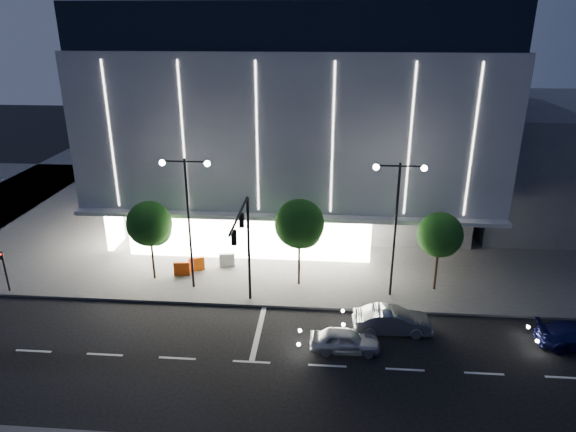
# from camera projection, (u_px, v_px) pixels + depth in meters

# --- Properties ---
(ground) EXTENTS (160.00, 160.00, 0.00)m
(ground) POSITION_uv_depth(u_px,v_px,m) (220.00, 343.00, 28.62)
(ground) COLOR black
(ground) RESTS_ON ground
(sidewalk_museum) EXTENTS (70.00, 40.00, 0.15)m
(sidewalk_museum) POSITION_uv_depth(u_px,v_px,m) (319.00, 202.00, 50.54)
(sidewalk_museum) COLOR #474747
(sidewalk_museum) RESTS_ON ground
(museum) EXTENTS (30.00, 25.80, 18.00)m
(museum) POSITION_uv_depth(u_px,v_px,m) (298.00, 110.00, 45.80)
(museum) COLOR #4C4C51
(museum) RESTS_ON ground
(annex_building) EXTENTS (16.00, 20.00, 10.00)m
(annex_building) POSITION_uv_depth(u_px,v_px,m) (548.00, 157.00, 47.21)
(annex_building) COLOR #4C4C51
(annex_building) RESTS_ON ground
(traffic_mast) EXTENTS (0.33, 5.89, 7.07)m
(traffic_mast) POSITION_uv_depth(u_px,v_px,m) (244.00, 238.00, 29.84)
(traffic_mast) COLOR black
(traffic_mast) RESTS_ON ground
(street_lamp_west) EXTENTS (3.16, 0.36, 9.00)m
(street_lamp_west) POSITION_uv_depth(u_px,v_px,m) (188.00, 205.00, 32.27)
(street_lamp_west) COLOR black
(street_lamp_west) RESTS_ON ground
(street_lamp_east) EXTENTS (3.16, 0.36, 9.00)m
(street_lamp_east) POSITION_uv_depth(u_px,v_px,m) (397.00, 211.00, 31.31)
(street_lamp_east) COLOR black
(street_lamp_east) RESTS_ON ground
(ped_signal_far) EXTENTS (0.22, 0.24, 3.00)m
(ped_signal_far) POSITION_uv_depth(u_px,v_px,m) (4.00, 267.00, 33.23)
(ped_signal_far) COLOR black
(ped_signal_far) RESTS_ON ground
(tree_left) EXTENTS (3.02, 3.02, 5.72)m
(tree_left) POSITION_uv_depth(u_px,v_px,m) (150.00, 226.00, 34.13)
(tree_left) COLOR black
(tree_left) RESTS_ON ground
(tree_mid) EXTENTS (3.25, 3.25, 6.15)m
(tree_mid) POSITION_uv_depth(u_px,v_px,m) (300.00, 226.00, 33.29)
(tree_mid) COLOR black
(tree_mid) RESTS_ON ground
(tree_right) EXTENTS (2.91, 2.91, 5.51)m
(tree_right) POSITION_uv_depth(u_px,v_px,m) (440.00, 237.00, 32.78)
(tree_right) COLOR black
(tree_right) RESTS_ON ground
(car_lead) EXTENTS (3.83, 1.61, 1.30)m
(car_lead) POSITION_uv_depth(u_px,v_px,m) (345.00, 340.00, 27.79)
(car_lead) COLOR silver
(car_lead) RESTS_ON ground
(car_second) EXTENTS (4.51, 1.74, 1.47)m
(car_second) POSITION_uv_depth(u_px,v_px,m) (392.00, 321.00, 29.45)
(car_second) COLOR #9A9DA1
(car_second) RESTS_ON ground
(barrier_a) EXTENTS (1.11, 0.67, 1.00)m
(barrier_a) POSITION_uv_depth(u_px,v_px,m) (197.00, 264.00, 36.42)
(barrier_a) COLOR orange
(barrier_a) RESTS_ON sidewalk_museum
(barrier_b) EXTENTS (1.13, 0.43, 1.00)m
(barrier_b) POSITION_uv_depth(u_px,v_px,m) (227.00, 260.00, 37.02)
(barrier_b) COLOR silver
(barrier_b) RESTS_ON sidewalk_museum
(barrier_c) EXTENTS (1.12, 0.39, 1.00)m
(barrier_c) POSITION_uv_depth(u_px,v_px,m) (182.00, 269.00, 35.72)
(barrier_c) COLOR #C63D0B
(barrier_c) RESTS_ON sidewalk_museum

